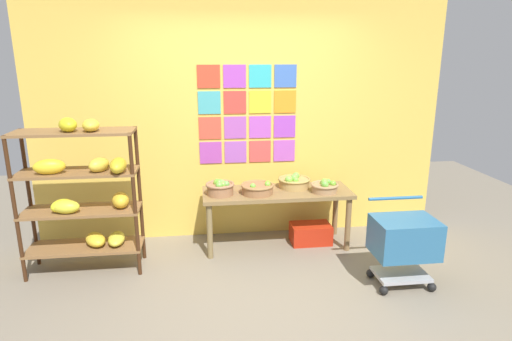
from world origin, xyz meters
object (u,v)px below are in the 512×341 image
at_px(shopping_cart, 404,240).
at_px(fruit_basket_back_right, 258,188).
at_px(banana_shelf_unit, 85,190).
at_px(fruit_basket_left, 294,182).
at_px(produce_crate_under_table, 311,233).
at_px(display_table, 277,198).
at_px(fruit_basket_back_left, 325,186).
at_px(fruit_basket_right, 220,187).

bearing_deg(shopping_cart, fruit_basket_back_right, 138.22).
xyz_separation_m(banana_shelf_unit, fruit_basket_back_right, (1.66, 0.26, -0.13)).
distance_m(fruit_basket_back_right, fruit_basket_left, 0.46).
bearing_deg(produce_crate_under_table, shopping_cart, -59.15).
xyz_separation_m(banana_shelf_unit, fruit_basket_left, (2.09, 0.43, -0.12)).
bearing_deg(fruit_basket_back_right, fruit_basket_left, 21.48).
relative_size(display_table, shopping_cart, 2.06).
xyz_separation_m(fruit_basket_back_right, fruit_basket_back_left, (0.72, -0.04, 0.00)).
relative_size(fruit_basket_left, fruit_basket_right, 1.18).
bearing_deg(shopping_cart, fruit_basket_left, 121.20).
xyz_separation_m(fruit_basket_back_left, produce_crate_under_table, (-0.10, 0.13, -0.59)).
height_order(fruit_basket_left, shopping_cart, fruit_basket_left).
bearing_deg(fruit_basket_back_left, display_table, 167.57).
relative_size(display_table, fruit_basket_back_right, 4.54).
height_order(fruit_basket_left, fruit_basket_back_left, fruit_basket_left).
distance_m(banana_shelf_unit, fruit_basket_back_right, 1.69).
bearing_deg(fruit_basket_left, fruit_basket_back_right, -158.52).
distance_m(fruit_basket_left, shopping_cart, 1.35).
bearing_deg(fruit_basket_back_right, produce_crate_under_table, 8.87).
bearing_deg(produce_crate_under_table, fruit_basket_left, 159.34).
distance_m(banana_shelf_unit, shopping_cart, 2.97).
bearing_deg(fruit_basket_back_right, fruit_basket_back_left, -3.01).
xyz_separation_m(fruit_basket_left, fruit_basket_right, (-0.82, -0.15, 0.01)).
bearing_deg(banana_shelf_unit, produce_crate_under_table, 8.87).
relative_size(banana_shelf_unit, shopping_cart, 1.95).
relative_size(banana_shelf_unit, produce_crate_under_table, 3.42).
bearing_deg(fruit_basket_right, fruit_basket_left, 10.34).
height_order(fruit_basket_right, shopping_cart, fruit_basket_right).
bearing_deg(shopping_cart, banana_shelf_unit, 162.31).
height_order(fruit_basket_back_left, fruit_basket_right, fruit_basket_right).
bearing_deg(fruit_basket_right, shopping_cart, -29.88).
relative_size(banana_shelf_unit, fruit_basket_right, 5.01).
distance_m(display_table, fruit_basket_left, 0.27).
bearing_deg(fruit_basket_back_right, display_table, 18.08).
height_order(fruit_basket_back_left, produce_crate_under_table, fruit_basket_back_left).
bearing_deg(banana_shelf_unit, fruit_basket_back_right, 8.87).
xyz_separation_m(fruit_basket_back_right, produce_crate_under_table, (0.61, 0.10, -0.59)).
distance_m(fruit_basket_back_right, shopping_cart, 1.53).
bearing_deg(fruit_basket_left, fruit_basket_back_left, -35.17).
bearing_deg(fruit_basket_left, fruit_basket_right, -169.66).
bearing_deg(shopping_cart, produce_crate_under_table, 115.76).
xyz_separation_m(banana_shelf_unit, shopping_cart, (2.87, -0.64, -0.38)).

